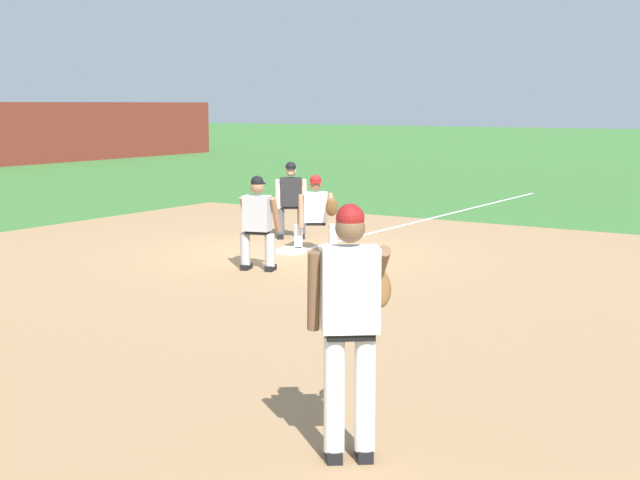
% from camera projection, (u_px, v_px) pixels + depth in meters
% --- Properties ---
extents(ground_plane, '(160.00, 160.00, 0.00)m').
position_uv_depth(ground_plane, '(291.00, 253.00, 15.25)').
color(ground_plane, '#3D7533').
extents(infield_dirt_patch, '(18.00, 18.00, 0.01)m').
position_uv_depth(infield_dirt_patch, '(308.00, 314.00, 10.82)').
color(infield_dirt_patch, '#A87F56').
rests_on(infield_dirt_patch, ground).
extents(foul_line_stripe, '(12.19, 0.10, 0.00)m').
position_uv_depth(foul_line_stripe, '(442.00, 216.00, 20.32)').
color(foul_line_stripe, white).
rests_on(foul_line_stripe, ground).
extents(first_base_bag, '(0.38, 0.38, 0.09)m').
position_uv_depth(first_base_bag, '(291.00, 251.00, 15.24)').
color(first_base_bag, white).
rests_on(first_base_bag, ground).
extents(baseball, '(0.07, 0.07, 0.07)m').
position_uv_depth(baseball, '(328.00, 275.00, 13.13)').
color(baseball, white).
rests_on(baseball, ground).
extents(pitcher, '(0.85, 0.57, 1.86)m').
position_uv_depth(pitcher, '(352.00, 316.00, 6.28)').
color(pitcher, black).
rests_on(pitcher, ground).
extents(first_baseman, '(0.80, 1.05, 1.34)m').
position_uv_depth(first_baseman, '(317.00, 210.00, 15.23)').
color(first_baseman, black).
rests_on(first_baseman, ground).
extents(baserunner, '(0.55, 0.66, 1.46)m').
position_uv_depth(baserunner, '(258.00, 219.00, 13.57)').
color(baserunner, black).
rests_on(baserunner, ground).
extents(umpire, '(0.65, 0.68, 1.46)m').
position_uv_depth(umpire, '(291.00, 197.00, 16.80)').
color(umpire, black).
rests_on(umpire, ground).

